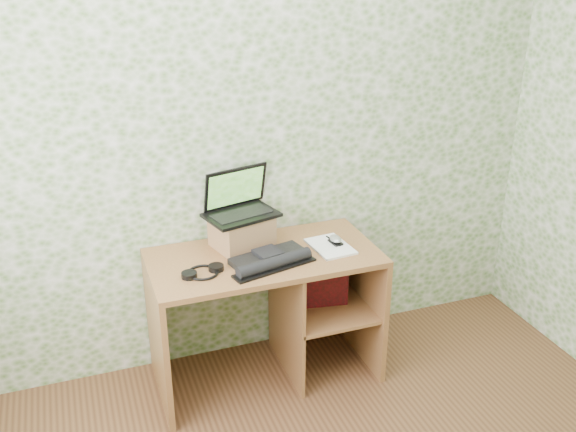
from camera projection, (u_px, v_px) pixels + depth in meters
name	position (u px, v px, depth m)	size (l,w,h in m)	color
wall_back	(245.00, 138.00, 3.40)	(3.50, 3.50, 0.00)	silver
desk	(277.00, 295.00, 3.50)	(1.20, 0.60, 0.75)	brown
riser	(242.00, 231.00, 3.41)	(0.29, 0.24, 0.17)	#A7704B
laptop	(239.00, 204.00, 3.39)	(0.42, 0.34, 0.24)	black
keyboard	(271.00, 260.00, 3.25)	(0.46, 0.32, 0.06)	black
headphones	(203.00, 272.00, 3.16)	(0.22, 0.19, 0.03)	black
notepad	(330.00, 246.00, 3.43)	(0.19, 0.27, 0.01)	white
mouse	(335.00, 240.00, 3.45)	(0.06, 0.09, 0.03)	#B1B1B4
pen	(334.00, 241.00, 3.47)	(0.01, 0.01, 0.14)	black
red_box	(323.00, 278.00, 3.53)	(0.27, 0.09, 0.32)	maroon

